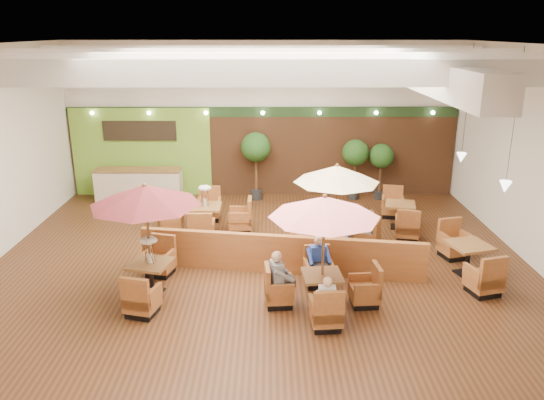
{
  "coord_description": "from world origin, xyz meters",
  "views": [
    {
      "loc": [
        0.23,
        -12.96,
        5.83
      ],
      "look_at": [
        0.3,
        0.5,
        1.5
      ],
      "focal_mm": 35.0,
      "sensor_mm": 36.0,
      "label": 1
    }
  ],
  "objects_px": {
    "topiary_1": "(355,155)",
    "diner_0": "(327,296)",
    "topiary_2": "(381,158)",
    "diner_1": "(319,257)",
    "topiary_0": "(256,150)",
    "service_counter": "(139,185)",
    "table_1": "(324,231)",
    "table_0": "(146,211)",
    "booth_divider": "(280,254)",
    "diner_3": "(339,238)",
    "table_3": "(206,218)",
    "table_4": "(468,260)",
    "diner_2": "(279,273)",
    "table_5": "(399,216)",
    "diner_4": "(368,226)",
    "table_2": "(336,192)"
  },
  "relations": [
    {
      "from": "table_0",
      "to": "topiary_1",
      "type": "xyz_separation_m",
      "value": [
        5.76,
        7.18,
        -0.4
      ]
    },
    {
      "from": "topiary_1",
      "to": "diner_0",
      "type": "height_order",
      "value": "topiary_1"
    },
    {
      "from": "table_5",
      "to": "diner_1",
      "type": "height_order",
      "value": "diner_1"
    },
    {
      "from": "table_4",
      "to": "diner_4",
      "type": "xyz_separation_m",
      "value": [
        -2.24,
        1.46,
        0.35
      ]
    },
    {
      "from": "service_counter",
      "to": "table_0",
      "type": "height_order",
      "value": "table_0"
    },
    {
      "from": "table_2",
      "to": "diner_1",
      "type": "distance_m",
      "value": 2.34
    },
    {
      "from": "booth_divider",
      "to": "diner_3",
      "type": "xyz_separation_m",
      "value": [
        1.51,
        0.41,
        0.26
      ]
    },
    {
      "from": "diner_2",
      "to": "diner_3",
      "type": "xyz_separation_m",
      "value": [
        1.57,
        2.08,
        -0.01
      ]
    },
    {
      "from": "table_3",
      "to": "diner_3",
      "type": "xyz_separation_m",
      "value": [
        3.7,
        -2.44,
        0.31
      ]
    },
    {
      "from": "table_4",
      "to": "diner_3",
      "type": "height_order",
      "value": "diner_3"
    },
    {
      "from": "table_4",
      "to": "topiary_2",
      "type": "bearing_deg",
      "value": 83.28
    },
    {
      "from": "service_counter",
      "to": "table_1",
      "type": "height_order",
      "value": "table_1"
    },
    {
      "from": "topiary_1",
      "to": "diner_1",
      "type": "bearing_deg",
      "value": -105.45
    },
    {
      "from": "diner_1",
      "to": "table_1",
      "type": "bearing_deg",
      "value": 78.84
    },
    {
      "from": "service_counter",
      "to": "diner_0",
      "type": "bearing_deg",
      "value": -55.77
    },
    {
      "from": "table_1",
      "to": "diner_3",
      "type": "height_order",
      "value": "table_1"
    },
    {
      "from": "table_1",
      "to": "table_0",
      "type": "bearing_deg",
      "value": 167.04
    },
    {
      "from": "diner_1",
      "to": "topiary_2",
      "type": "bearing_deg",
      "value": -123.56
    },
    {
      "from": "table_3",
      "to": "diner_0",
      "type": "height_order",
      "value": "table_3"
    },
    {
      "from": "service_counter",
      "to": "diner_4",
      "type": "relative_size",
      "value": 3.92
    },
    {
      "from": "table_4",
      "to": "topiary_2",
      "type": "relative_size",
      "value": 1.43
    },
    {
      "from": "diner_3",
      "to": "table_2",
      "type": "bearing_deg",
      "value": 110.36
    },
    {
      "from": "service_counter",
      "to": "diner_2",
      "type": "distance_m",
      "value": 8.98
    },
    {
      "from": "booth_divider",
      "to": "table_1",
      "type": "xyz_separation_m",
      "value": [
        0.89,
        -1.67,
        1.27
      ]
    },
    {
      "from": "booth_divider",
      "to": "diner_0",
      "type": "relative_size",
      "value": 10.15
    },
    {
      "from": "table_4",
      "to": "diner_2",
      "type": "bearing_deg",
      "value": -177.6
    },
    {
      "from": "booth_divider",
      "to": "table_1",
      "type": "height_order",
      "value": "table_1"
    },
    {
      "from": "topiary_2",
      "to": "diner_1",
      "type": "xyz_separation_m",
      "value": [
        -2.81,
        -6.82,
        -0.76
      ]
    },
    {
      "from": "table_1",
      "to": "topiary_2",
      "type": "xyz_separation_m",
      "value": [
        2.81,
        7.76,
        -0.26
      ]
    },
    {
      "from": "table_0",
      "to": "table_2",
      "type": "height_order",
      "value": "table_0"
    },
    {
      "from": "table_2",
      "to": "diner_4",
      "type": "bearing_deg",
      "value": 24.34
    },
    {
      "from": "table_3",
      "to": "topiary_1",
      "type": "distance_m",
      "value": 6.04
    },
    {
      "from": "table_3",
      "to": "topiary_1",
      "type": "bearing_deg",
      "value": 32.47
    },
    {
      "from": "diner_1",
      "to": "diner_2",
      "type": "distance_m",
      "value": 1.33
    },
    {
      "from": "service_counter",
      "to": "booth_divider",
      "type": "height_order",
      "value": "service_counter"
    },
    {
      "from": "table_4",
      "to": "topiary_0",
      "type": "bearing_deg",
      "value": 115.38
    },
    {
      "from": "table_2",
      "to": "diner_0",
      "type": "xyz_separation_m",
      "value": [
        -0.63,
        -3.93,
        -0.98
      ]
    },
    {
      "from": "table_1",
      "to": "topiary_1",
      "type": "height_order",
      "value": "table_1"
    },
    {
      "from": "table_1",
      "to": "diner_1",
      "type": "distance_m",
      "value": 1.39
    },
    {
      "from": "topiary_0",
      "to": "booth_divider",
      "type": "bearing_deg",
      "value": -83.09
    },
    {
      "from": "topiary_1",
      "to": "diner_0",
      "type": "bearing_deg",
      "value": -102.22
    },
    {
      "from": "table_0",
      "to": "diner_1",
      "type": "height_order",
      "value": "table_0"
    },
    {
      "from": "diner_3",
      "to": "service_counter",
      "type": "bearing_deg",
      "value": 159.82
    },
    {
      "from": "table_3",
      "to": "table_4",
      "type": "xyz_separation_m",
      "value": [
        6.85,
        -2.99,
        -0.05
      ]
    },
    {
      "from": "booth_divider",
      "to": "table_3",
      "type": "height_order",
      "value": "table_3"
    },
    {
      "from": "topiary_0",
      "to": "table_4",
      "type": "bearing_deg",
      "value": -49.08
    },
    {
      "from": "topiary_0",
      "to": "topiary_1",
      "type": "distance_m",
      "value": 3.52
    },
    {
      "from": "topiary_0",
      "to": "service_counter",
      "type": "bearing_deg",
      "value": -177.25
    },
    {
      "from": "table_1",
      "to": "table_4",
      "type": "bearing_deg",
      "value": 17.53
    },
    {
      "from": "table_4",
      "to": "diner_0",
      "type": "relative_size",
      "value": 4.08
    }
  ]
}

